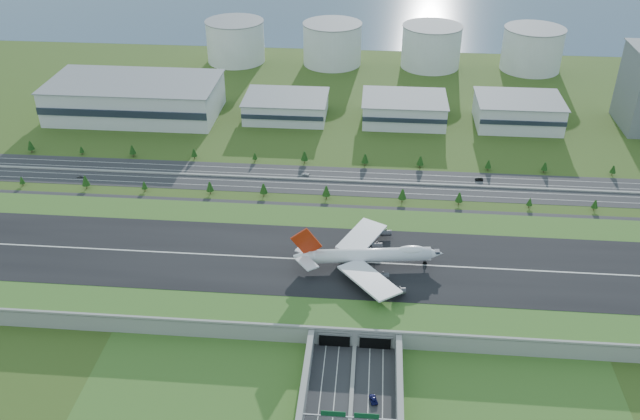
# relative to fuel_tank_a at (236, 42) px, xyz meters

# --- Properties ---
(ground) EXTENTS (1200.00, 1200.00, 0.00)m
(ground) POSITION_rel_fuel_tank_a_xyz_m (120.00, -310.00, -17.50)
(ground) COLOR #2F4716
(ground) RESTS_ON ground
(airfield_deck) EXTENTS (520.00, 100.00, 9.20)m
(airfield_deck) POSITION_rel_fuel_tank_a_xyz_m (120.00, -310.09, -13.38)
(airfield_deck) COLOR gray
(airfield_deck) RESTS_ON ground
(sign_gantry_near) EXTENTS (38.70, 0.70, 9.80)m
(sign_gantry_near) POSITION_rel_fuel_tank_a_xyz_m (120.00, -405.04, -10.55)
(sign_gantry_near) COLOR gray
(sign_gantry_near) RESTS_ON ground
(north_expressway) EXTENTS (560.00, 36.00, 0.12)m
(north_expressway) POSITION_rel_fuel_tank_a_xyz_m (120.00, -215.00, -17.44)
(north_expressway) COLOR #28282B
(north_expressway) RESTS_ON ground
(tree_row) EXTENTS (502.76, 48.66, 8.44)m
(tree_row) POSITION_rel_fuel_tank_a_xyz_m (122.67, -215.51, -12.78)
(tree_row) COLOR #3D2819
(tree_row) RESTS_ON ground
(hangar_west) EXTENTS (120.00, 60.00, 25.00)m
(hangar_west) POSITION_rel_fuel_tank_a_xyz_m (-50.00, -125.00, -5.00)
(hangar_west) COLOR white
(hangar_west) RESTS_ON ground
(hangar_mid_a) EXTENTS (58.00, 42.00, 15.00)m
(hangar_mid_a) POSITION_rel_fuel_tank_a_xyz_m (60.00, -120.00, -10.00)
(hangar_mid_a) COLOR white
(hangar_mid_a) RESTS_ON ground
(hangar_mid_b) EXTENTS (58.00, 42.00, 17.00)m
(hangar_mid_b) POSITION_rel_fuel_tank_a_xyz_m (145.00, -120.00, -9.00)
(hangar_mid_b) COLOR white
(hangar_mid_b) RESTS_ON ground
(hangar_mid_c) EXTENTS (58.00, 42.00, 19.00)m
(hangar_mid_c) POSITION_rel_fuel_tank_a_xyz_m (225.00, -120.00, -8.00)
(hangar_mid_c) COLOR white
(hangar_mid_c) RESTS_ON ground
(fuel_tank_a) EXTENTS (50.00, 50.00, 35.00)m
(fuel_tank_a) POSITION_rel_fuel_tank_a_xyz_m (0.00, 0.00, 0.00)
(fuel_tank_a) COLOR silver
(fuel_tank_a) RESTS_ON ground
(fuel_tank_b) EXTENTS (50.00, 50.00, 35.00)m
(fuel_tank_b) POSITION_rel_fuel_tank_a_xyz_m (85.00, 0.00, 0.00)
(fuel_tank_b) COLOR silver
(fuel_tank_b) RESTS_ON ground
(fuel_tank_c) EXTENTS (50.00, 50.00, 35.00)m
(fuel_tank_c) POSITION_rel_fuel_tank_a_xyz_m (170.00, 0.00, 0.00)
(fuel_tank_c) COLOR silver
(fuel_tank_c) RESTS_ON ground
(fuel_tank_d) EXTENTS (50.00, 50.00, 35.00)m
(fuel_tank_d) POSITION_rel_fuel_tank_a_xyz_m (255.00, 0.00, 0.00)
(fuel_tank_d) COLOR silver
(fuel_tank_d) RESTS_ON ground
(bay_water) EXTENTS (1200.00, 260.00, 0.06)m
(bay_water) POSITION_rel_fuel_tank_a_xyz_m (120.00, 170.00, -17.47)
(bay_water) COLOR #3B5671
(bay_water) RESTS_ON ground
(boeing_747) EXTENTS (71.87, 67.54, 22.27)m
(boeing_747) POSITION_rel_fuel_tank_a_xyz_m (124.20, -312.61, -3.20)
(boeing_747) COLOR white
(boeing_747) RESTS_ON airfield_deck
(car_2) EXTENTS (4.04, 6.23, 1.59)m
(car_2) POSITION_rel_fuel_tank_a_xyz_m (128.37, -389.68, -16.58)
(car_2) COLOR #0E1146
(car_2) RESTS_ON ground
(car_4) EXTENTS (4.57, 2.23, 1.50)m
(car_4) POSITION_rel_fuel_tank_a_xyz_m (-53.45, -224.04, -16.63)
(car_4) COLOR slate
(car_4) RESTS_ON ground
(car_5) EXTENTS (4.88, 1.73, 1.60)m
(car_5) POSITION_rel_fuel_tank_a_xyz_m (189.08, -207.12, -16.58)
(car_5) COLOR black
(car_5) RESTS_ON ground
(car_7) EXTENTS (5.25, 3.12, 1.43)m
(car_7) POSITION_rel_fuel_tank_a_xyz_m (83.33, -209.54, -16.67)
(car_7) COLOR silver
(car_7) RESTS_ON ground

